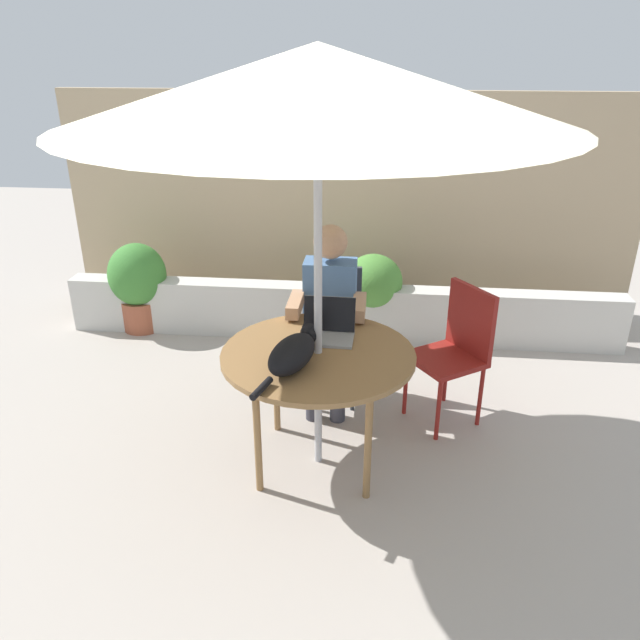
% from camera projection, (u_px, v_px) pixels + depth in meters
% --- Properties ---
extents(ground_plane, '(14.00, 14.00, 0.00)m').
position_uv_depth(ground_plane, '(318.00, 460.00, 3.70)').
color(ground_plane, '#ADA399').
extents(fence_back, '(5.09, 0.08, 1.92)m').
position_uv_depth(fence_back, '(347.00, 204.00, 5.51)').
color(fence_back, tan).
rests_on(fence_back, ground).
extents(planter_wall_low, '(4.58, 0.20, 0.46)m').
position_uv_depth(planter_wall_low, '(340.00, 312.00, 5.14)').
color(planter_wall_low, beige).
rests_on(planter_wall_low, ground).
extents(patio_table, '(1.08, 1.08, 0.73)m').
position_uv_depth(patio_table, '(318.00, 361.00, 3.42)').
color(patio_table, olive).
rests_on(patio_table, ground).
extents(patio_umbrella, '(2.46, 2.46, 2.29)m').
position_uv_depth(patio_umbrella, '(318.00, 86.00, 2.83)').
color(patio_umbrella, '#B7B7BC').
rests_on(patio_umbrella, ground).
extents(chair_occupied, '(0.40, 0.40, 0.90)m').
position_uv_depth(chair_occupied, '(331.00, 322.00, 4.23)').
color(chair_occupied, '#33383F').
rests_on(chair_occupied, ground).
extents(chair_empty, '(0.56, 0.56, 0.90)m').
position_uv_depth(chair_empty, '(457.00, 344.00, 3.92)').
color(chair_empty, maroon).
rests_on(chair_empty, ground).
extents(person_seated, '(0.48, 0.48, 1.24)m').
position_uv_depth(person_seated, '(329.00, 308.00, 4.02)').
color(person_seated, '#4C72A5').
rests_on(person_seated, ground).
extents(laptop, '(0.31, 0.26, 0.21)m').
position_uv_depth(laptop, '(328.00, 326.00, 3.57)').
color(laptop, gray).
rests_on(laptop, patio_table).
extents(cat, '(0.31, 0.62, 0.17)m').
position_uv_depth(cat, '(294.00, 352.00, 3.22)').
color(cat, black).
rests_on(cat, patio_table).
extents(potted_plant_near_fence, '(0.48, 0.48, 0.76)m').
position_uv_depth(potted_plant_near_fence, '(138.00, 282.00, 5.23)').
color(potted_plant_near_fence, '#9E5138').
rests_on(potted_plant_near_fence, ground).
extents(potted_plant_by_chair, '(0.48, 0.48, 0.72)m').
position_uv_depth(potted_plant_by_chair, '(373.00, 290.00, 5.10)').
color(potted_plant_by_chair, '#595654').
rests_on(potted_plant_by_chair, ground).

